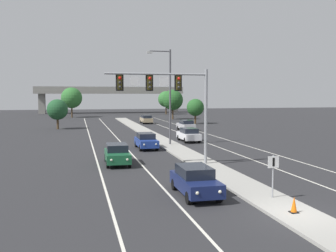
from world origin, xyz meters
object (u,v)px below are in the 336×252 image
object	(u,v)px
tree_far_right_c	(195,107)
tree_far_right_b	(173,100)
overhead_signal_mast	(171,94)
street_lamp_median	(168,91)
car_receding_silver	(186,125)
tree_far_left_c	(72,98)
car_oncoming_green	(117,154)
traffic_cone_median_nose	(294,205)
car_oncoming_blue	(146,141)
tree_far_left_a	(57,110)
car_oncoming_navy	(195,180)
tree_far_right_a	(166,99)
median_sign_post	(273,170)
car_receding_tan	(146,119)
car_receding_white	(189,135)

from	to	relation	value
tree_far_right_c	tree_far_right_b	bearing A→B (deg)	94.32
overhead_signal_mast	street_lamp_median	xyz separation A→B (m)	(2.55, 11.99, 0.28)
car_receding_silver	tree_far_left_c	world-z (taller)	tree_far_left_c
car_oncoming_green	traffic_cone_median_nose	world-z (taller)	car_oncoming_green
car_oncoming_blue	tree_far_right_b	distance (m)	46.67
tree_far_left_a	car_oncoming_navy	bearing A→B (deg)	-78.15
car_receding_silver	tree_far_right_a	bearing A→B (deg)	80.77
car_oncoming_green	tree_far_left_c	world-z (taller)	tree_far_left_c
car_oncoming_navy	tree_far_right_c	bearing A→B (deg)	72.92
car_oncoming_blue	tree_far_right_b	world-z (taller)	tree_far_right_b
car_oncoming_blue	tree_far_right_a	world-z (taller)	tree_far_right_a
car_oncoming_navy	traffic_cone_median_nose	world-z (taller)	car_oncoming_navy
tree_far_left_a	tree_far_right_c	distance (m)	25.07
car_receding_silver	tree_far_right_a	world-z (taller)	tree_far_right_a
traffic_cone_median_nose	tree_far_right_c	xyz separation A→B (m)	(11.94, 53.96, 2.52)
car_oncoming_green	tree_far_right_b	size ratio (longest dim) A/B	0.69
car_oncoming_green	car_oncoming_blue	distance (m)	8.86
car_oncoming_navy	car_oncoming_blue	distance (m)	18.52
traffic_cone_median_nose	tree_far_right_c	world-z (taller)	tree_far_right_c
car_oncoming_navy	tree_far_left_c	world-z (taller)	tree_far_left_c
overhead_signal_mast	median_sign_post	distance (m)	11.41
median_sign_post	tree_far_right_a	xyz separation A→B (m)	(14.03, 86.53, 2.57)
tree_far_right_b	car_receding_silver	bearing A→B (deg)	-99.41
tree_far_right_c	car_receding_tan	bearing A→B (deg)	162.64
median_sign_post	tree_far_right_c	world-z (taller)	tree_far_right_c
median_sign_post	tree_far_left_c	bearing A→B (deg)	98.13
median_sign_post	car_receding_white	world-z (taller)	median_sign_post
median_sign_post	car_receding_tan	xyz separation A→B (m)	(2.86, 54.11, -0.77)
car_oncoming_blue	street_lamp_median	bearing A→B (deg)	35.74
car_receding_tan	tree_far_right_c	size ratio (longest dim) A/B	0.96
car_oncoming_blue	car_receding_white	size ratio (longest dim) A/B	1.00
tree_far_left_c	tree_far_right_c	distance (m)	34.20
car_oncoming_navy	median_sign_post	bearing A→B (deg)	-27.08
car_oncoming_navy	traffic_cone_median_nose	distance (m)	5.52
street_lamp_median	tree_far_right_b	world-z (taller)	street_lamp_median
car_receding_white	median_sign_post	bearing A→B (deg)	-96.30
median_sign_post	car_receding_white	bearing A→B (deg)	83.70
median_sign_post	street_lamp_median	bearing A→B (deg)	90.89
street_lamp_median	tree_far_right_c	size ratio (longest dim) A/B	2.15
car_receding_white	car_receding_silver	distance (m)	14.00
car_receding_tan	tree_far_left_c	world-z (taller)	tree_far_left_c
car_receding_tan	tree_far_right_b	distance (m)	13.68
car_receding_tan	street_lamp_median	bearing A→B (deg)	-95.75
car_receding_tan	tree_far_right_c	bearing A→B (deg)	-17.36
street_lamp_median	median_sign_post	bearing A→B (deg)	-89.11
car_oncoming_blue	car_receding_silver	bearing A→B (deg)	63.10
tree_far_left_a	tree_far_right_a	world-z (taller)	tree_far_right_a
car_receding_white	tree_far_right_a	distance (m)	62.46
car_receding_silver	traffic_cone_median_nose	size ratio (longest dim) A/B	6.08
overhead_signal_mast	tree_far_right_b	bearing A→B (deg)	76.11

